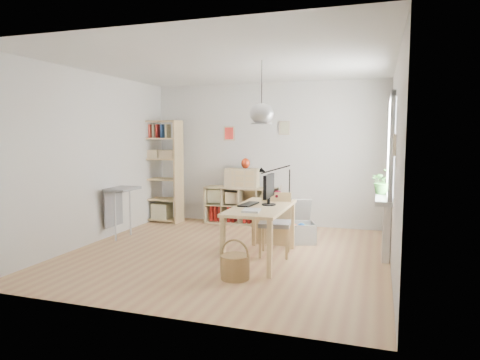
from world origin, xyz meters
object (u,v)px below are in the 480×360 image
(cube_shelf, at_px, (240,208))
(drawer_chest, at_px, (242,178))
(tall_bookshelf, at_px, (161,167))
(storage_chest, at_px, (295,228))
(desk, at_px, (261,213))
(chair, at_px, (275,220))
(monitor, at_px, (269,188))

(cube_shelf, xyz_separation_m, drawer_chest, (0.04, -0.04, 0.60))
(tall_bookshelf, xyz_separation_m, drawer_chest, (1.61, 0.24, -0.19))
(storage_chest, bearing_deg, desk, -120.73)
(tall_bookshelf, bearing_deg, desk, -37.01)
(chair, bearing_deg, tall_bookshelf, 141.41)
(cube_shelf, xyz_separation_m, tall_bookshelf, (-1.56, -0.28, 0.79))
(storage_chest, relative_size, monitor, 1.74)
(desk, relative_size, cube_shelf, 1.07)
(desk, distance_m, drawer_chest, 2.41)
(storage_chest, bearing_deg, monitor, -118.10)
(storage_chest, relative_size, drawer_chest, 1.36)
(tall_bookshelf, height_order, storage_chest, tall_bookshelf)
(desk, height_order, monitor, monitor)
(storage_chest, bearing_deg, chair, -117.63)
(drawer_chest, bearing_deg, storage_chest, -43.02)
(storage_chest, height_order, drawer_chest, drawer_chest)
(tall_bookshelf, distance_m, storage_chest, 3.08)
(monitor, height_order, drawer_chest, monitor)
(chair, bearing_deg, drawer_chest, 112.84)
(desk, bearing_deg, monitor, 57.75)
(tall_bookshelf, xyz_separation_m, chair, (2.71, -1.62, -0.58))
(cube_shelf, height_order, tall_bookshelf, tall_bookshelf)
(cube_shelf, bearing_deg, storage_chest, -39.83)
(monitor, bearing_deg, storage_chest, 79.04)
(tall_bookshelf, relative_size, drawer_chest, 3.18)
(chair, distance_m, storage_chest, 0.89)
(tall_bookshelf, xyz_separation_m, storage_chest, (2.84, -0.79, -0.87))
(chair, height_order, storage_chest, chair)
(desk, relative_size, tall_bookshelf, 0.75)
(tall_bookshelf, xyz_separation_m, monitor, (2.66, -1.83, -0.10))
(monitor, bearing_deg, cube_shelf, 116.32)
(desk, height_order, drawer_chest, drawer_chest)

